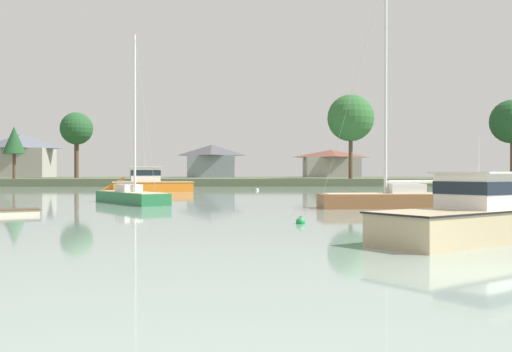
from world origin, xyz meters
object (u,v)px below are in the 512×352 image
at_px(dinghy_cream, 8,213).
at_px(mooring_buoy_white, 257,190).
at_px(dinghy_skyblue, 491,194).
at_px(cruiser_orange, 142,186).
at_px(sailboat_wood, 398,203).
at_px(cruiser_sand, 481,226).
at_px(sailboat_green, 131,200).
at_px(mooring_buoy_green, 301,222).

relative_size(dinghy_cream, mooring_buoy_white, 7.59).
xyz_separation_m(dinghy_skyblue, mooring_buoy_white, (-21.41, 15.41, -0.09)).
relative_size(cruiser_orange, mooring_buoy_white, 23.61).
bearing_deg(sailboat_wood, cruiser_sand, -96.19).
bearing_deg(mooring_buoy_white, cruiser_orange, -161.76).
distance_m(cruiser_sand, mooring_buoy_white, 50.95).
bearing_deg(dinghy_cream, mooring_buoy_white, 70.96).
bearing_deg(sailboat_wood, sailboat_green, 162.31).
xyz_separation_m(sailboat_wood, mooring_buoy_green, (-7.01, -10.67, -0.24)).
bearing_deg(dinghy_cream, sailboat_wood, 14.61).
xyz_separation_m(mooring_buoy_white, mooring_buoy_green, (0.71, -44.53, 0.00)).
distance_m(cruiser_sand, dinghy_cream, 22.49).
distance_m(cruiser_sand, sailboat_wood, 16.85).
bearing_deg(dinghy_skyblue, cruiser_sand, -113.77).
bearing_deg(sailboat_green, dinghy_cream, -110.27).
height_order(cruiser_orange, cruiser_sand, cruiser_orange).
xyz_separation_m(dinghy_skyblue, mooring_buoy_green, (-20.70, -29.12, -0.09)).
xyz_separation_m(cruiser_sand, mooring_buoy_white, (-5.90, 50.61, -0.39)).
distance_m(cruiser_orange, sailboat_wood, 36.08).
distance_m(sailboat_green, sailboat_wood, 18.09).
bearing_deg(sailboat_green, mooring_buoy_white, 71.45).
distance_m(dinghy_skyblue, cruiser_orange, 36.07).
height_order(dinghy_cream, mooring_buoy_white, dinghy_cream).
bearing_deg(dinghy_skyblue, dinghy_cream, -145.56).
xyz_separation_m(dinghy_cream, sailboat_wood, (21.32, 5.56, 0.19)).
xyz_separation_m(cruiser_orange, sailboat_wood, (20.61, -29.61, -0.33)).
bearing_deg(cruiser_sand, dinghy_cream, 150.16).
height_order(sailboat_wood, mooring_buoy_green, sailboat_wood).
bearing_deg(cruiser_orange, mooring_buoy_green, -71.34).
height_order(sailboat_green, dinghy_skyblue, sailboat_green).
bearing_deg(mooring_buoy_green, sailboat_green, 122.32).
bearing_deg(mooring_buoy_green, sailboat_wood, 56.70).
height_order(dinghy_skyblue, cruiser_orange, cruiser_orange).
relative_size(sailboat_green, mooring_buoy_white, 27.58).
distance_m(mooring_buoy_white, mooring_buoy_green, 44.53).
distance_m(cruiser_orange, dinghy_cream, 35.18).
bearing_deg(sailboat_wood, cruiser_orange, 124.84).
bearing_deg(cruiser_sand, cruiser_orange, 112.07).
relative_size(cruiser_sand, dinghy_cream, 2.30).
xyz_separation_m(cruiser_orange, mooring_buoy_white, (12.89, 4.25, -0.57)).
bearing_deg(sailboat_green, mooring_buoy_green, -57.68).
xyz_separation_m(dinghy_cream, mooring_buoy_green, (14.31, -5.11, -0.04)).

